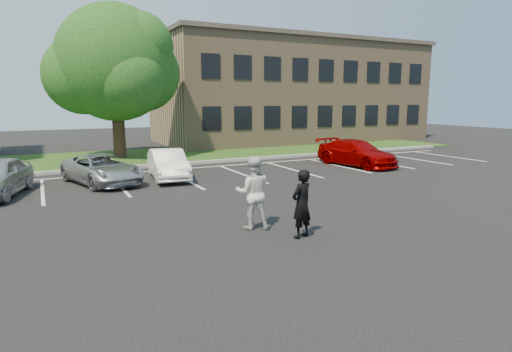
{
  "coord_description": "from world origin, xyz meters",
  "views": [
    {
      "loc": [
        -5.54,
        -9.92,
        3.44
      ],
      "look_at": [
        0.0,
        1.0,
        1.25
      ],
      "focal_mm": 30.0,
      "sensor_mm": 36.0,
      "label": 1
    }
  ],
  "objects_px": {
    "tree": "(116,66)",
    "man_white_shirt": "(253,193)",
    "car_silver_minivan": "(102,169)",
    "office_building": "(291,91)",
    "man_black_suit": "(302,204)",
    "car_red_compact": "(357,153)",
    "car_white_sedan": "(168,164)"
  },
  "relations": [
    {
      "from": "office_building",
      "to": "car_red_compact",
      "type": "relative_size",
      "value": 4.82
    },
    {
      "from": "man_black_suit",
      "to": "car_red_compact",
      "type": "relative_size",
      "value": 0.37
    },
    {
      "from": "tree",
      "to": "car_red_compact",
      "type": "bearing_deg",
      "value": -39.08
    },
    {
      "from": "car_silver_minivan",
      "to": "tree",
      "type": "bearing_deg",
      "value": 57.94
    },
    {
      "from": "office_building",
      "to": "car_white_sedan",
      "type": "relative_size",
      "value": 5.71
    },
    {
      "from": "man_black_suit",
      "to": "office_building",
      "type": "bearing_deg",
      "value": -138.3
    },
    {
      "from": "office_building",
      "to": "man_black_suit",
      "type": "bearing_deg",
      "value": -120.82
    },
    {
      "from": "car_silver_minivan",
      "to": "car_white_sedan",
      "type": "relative_size",
      "value": 1.12
    },
    {
      "from": "tree",
      "to": "man_white_shirt",
      "type": "xyz_separation_m",
      "value": [
        0.71,
        -16.14,
        -4.36
      ]
    },
    {
      "from": "office_building",
      "to": "man_black_suit",
      "type": "distance_m",
      "value": 27.17
    },
    {
      "from": "man_white_shirt",
      "to": "office_building",
      "type": "bearing_deg",
      "value": -99.53
    },
    {
      "from": "office_building",
      "to": "car_white_sedan",
      "type": "distance_m",
      "value": 20.26
    },
    {
      "from": "man_black_suit",
      "to": "car_red_compact",
      "type": "bearing_deg",
      "value": -153.55
    },
    {
      "from": "car_silver_minivan",
      "to": "car_red_compact",
      "type": "relative_size",
      "value": 0.94
    },
    {
      "from": "car_silver_minivan",
      "to": "man_white_shirt",
      "type": "bearing_deg",
      "value": -88.68
    },
    {
      "from": "tree",
      "to": "man_white_shirt",
      "type": "distance_m",
      "value": 16.73
    },
    {
      "from": "car_red_compact",
      "to": "man_black_suit",
      "type": "bearing_deg",
      "value": -144.78
    },
    {
      "from": "man_black_suit",
      "to": "car_red_compact",
      "type": "distance_m",
      "value": 12.68
    },
    {
      "from": "tree",
      "to": "man_black_suit",
      "type": "height_order",
      "value": "tree"
    },
    {
      "from": "man_black_suit",
      "to": "car_white_sedan",
      "type": "distance_m",
      "value": 9.59
    },
    {
      "from": "office_building",
      "to": "car_red_compact",
      "type": "bearing_deg",
      "value": -108.08
    },
    {
      "from": "man_white_shirt",
      "to": "car_red_compact",
      "type": "xyz_separation_m",
      "value": [
        9.86,
        7.55,
        -0.31
      ]
    },
    {
      "from": "man_white_shirt",
      "to": "car_white_sedan",
      "type": "relative_size",
      "value": 0.5
    },
    {
      "from": "office_building",
      "to": "car_red_compact",
      "type": "xyz_separation_m",
      "value": [
        -4.69,
        -14.37,
        -3.48
      ]
    },
    {
      "from": "man_white_shirt",
      "to": "car_silver_minivan",
      "type": "xyz_separation_m",
      "value": [
        -2.79,
        8.45,
        -0.38
      ]
    },
    {
      "from": "car_silver_minivan",
      "to": "office_building",
      "type": "bearing_deg",
      "value": 20.89
    },
    {
      "from": "tree",
      "to": "man_white_shirt",
      "type": "height_order",
      "value": "tree"
    },
    {
      "from": "car_silver_minivan",
      "to": "car_red_compact",
      "type": "xyz_separation_m",
      "value": [
        12.65,
        -0.9,
        0.06
      ]
    },
    {
      "from": "man_black_suit",
      "to": "man_white_shirt",
      "type": "relative_size",
      "value": 0.88
    },
    {
      "from": "man_white_shirt",
      "to": "car_red_compact",
      "type": "height_order",
      "value": "man_white_shirt"
    },
    {
      "from": "car_white_sedan",
      "to": "car_red_compact",
      "type": "xyz_separation_m",
      "value": [
        9.9,
        -0.76,
        0.03
      ]
    },
    {
      "from": "car_white_sedan",
      "to": "car_red_compact",
      "type": "relative_size",
      "value": 0.84
    }
  ]
}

